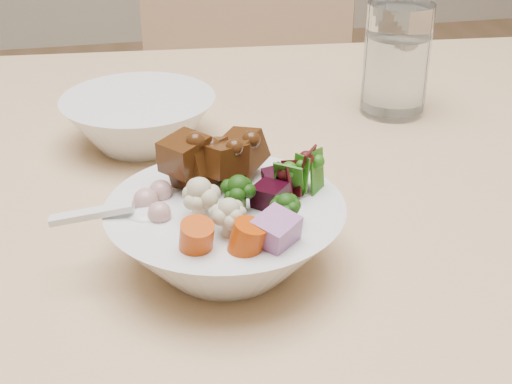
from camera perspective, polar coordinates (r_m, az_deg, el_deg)
dining_table at (r=0.78m, az=14.18°, el=-3.89°), size 1.69×1.05×0.76m
chair_far at (r=1.39m, az=-1.74°, el=4.15°), size 0.55×0.55×0.91m
food_bowl at (r=0.57m, az=-2.32°, el=-3.05°), size 0.19×0.19×0.10m
soup_spoon at (r=0.55m, az=-9.73°, el=-1.87°), size 0.09×0.03×0.02m
water_glass at (r=0.87m, az=11.12°, el=10.03°), size 0.08×0.08×0.13m
side_bowl at (r=0.79m, az=-9.29°, el=5.59°), size 0.17×0.17×0.06m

